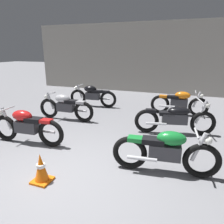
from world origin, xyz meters
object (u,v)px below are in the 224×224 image
object	(u,v)px
motorcycle_left_row_2	(93,95)
motorcycle_right_row_2	(179,102)
motorcycle_right_row_0	(165,151)
motorcycle_right_row_1	(175,118)
traffic_cone	(41,169)
motorcycle_left_row_1	(65,106)
motorcycle_left_row_0	(26,126)

from	to	relation	value
motorcycle_left_row_2	motorcycle_right_row_2	size ratio (longest dim) A/B	1.00
motorcycle_right_row_0	motorcycle_right_row_1	world-z (taller)	motorcycle_right_row_1
motorcycle_right_row_2	traffic_cone	distance (m)	5.36
motorcycle_left_row_1	motorcycle_right_row_1	bearing A→B (deg)	-0.06
traffic_cone	motorcycle_right_row_1	bearing A→B (deg)	57.34
motorcycle_right_row_1	traffic_cone	bearing A→B (deg)	-122.66
motorcycle_left_row_1	motorcycle_left_row_2	size ratio (longest dim) A/B	1.00
motorcycle_left_row_2	motorcycle_right_row_1	xyz separation A→B (m)	(3.37, -1.86, -0.01)
motorcycle_left_row_2	motorcycle_right_row_2	bearing A→B (deg)	0.12
motorcycle_left_row_2	motorcycle_right_row_1	distance (m)	3.85
motorcycle_right_row_0	motorcycle_left_row_1	bearing A→B (deg)	148.93
motorcycle_left_row_0	motorcycle_right_row_2	distance (m)	5.04
motorcycle_left_row_0	motorcycle_left_row_1	xyz separation A→B (m)	(-0.12, 1.92, 0.00)
motorcycle_left_row_0	motorcycle_right_row_0	bearing A→B (deg)	-2.81
motorcycle_left_row_2	motorcycle_right_row_1	size ratio (longest dim) A/B	0.92
motorcycle_right_row_2	motorcycle_left_row_2	bearing A→B (deg)	-179.88
motorcycle_right_row_1	motorcycle_right_row_0	bearing A→B (deg)	-90.38
motorcycle_left_row_2	motorcycle_right_row_1	world-z (taller)	motorcycle_right_row_1
motorcycle_left_row_0	traffic_cone	distance (m)	1.82
motorcycle_left_row_2	motorcycle_right_row_2	distance (m)	3.36
motorcycle_left_row_1	motorcycle_right_row_1	size ratio (longest dim) A/B	0.92
motorcycle_left_row_0	motorcycle_left_row_1	size ratio (longest dim) A/B	1.00
motorcycle_right_row_0	traffic_cone	world-z (taller)	motorcycle_right_row_0
motorcycle_right_row_0	motorcycle_right_row_1	bearing A→B (deg)	89.62
motorcycle_left_row_0	motorcycle_right_row_2	xyz separation A→B (m)	(3.34, 3.78, 0.00)
motorcycle_left_row_0	motorcycle_left_row_1	bearing A→B (deg)	93.53
motorcycle_left_row_1	motorcycle_right_row_0	bearing A→B (deg)	-31.07
motorcycle_right_row_0	traffic_cone	distance (m)	2.24
motorcycle_left_row_1	motorcycle_right_row_0	xyz separation A→B (m)	(3.45, -2.08, 0.00)
motorcycle_left_row_0	motorcycle_right_row_1	bearing A→B (deg)	29.74
motorcycle_left_row_1	motorcycle_right_row_2	bearing A→B (deg)	28.32
motorcycle_right_row_2	traffic_cone	world-z (taller)	motorcycle_right_row_2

